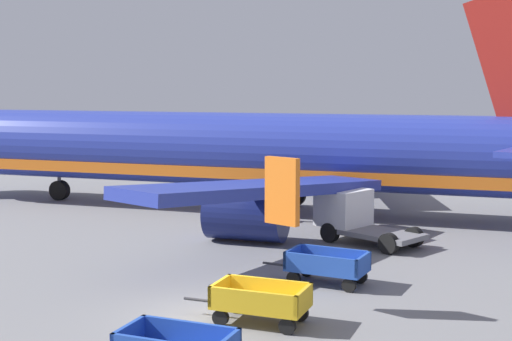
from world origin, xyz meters
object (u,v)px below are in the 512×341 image
object	(u,v)px
airplane	(256,152)
baggage_cart_second_in_row	(260,301)
service_truck_beside_carts	(353,215)
baggage_cart_third_in_row	(327,266)

from	to	relation	value
airplane	baggage_cart_second_in_row	size ratio (longest dim) A/B	10.36
airplane	service_truck_beside_carts	xyz separation A→B (m)	(5.02, -6.12, -1.95)
baggage_cart_second_in_row	airplane	bearing A→B (deg)	99.53
baggage_cart_second_in_row	service_truck_beside_carts	xyz separation A→B (m)	(2.20, 10.70, 0.50)
airplane	baggage_cart_third_in_row	xyz separation A→B (m)	(4.36, -12.71, -2.45)
baggage_cart_second_in_row	baggage_cart_third_in_row	world-z (taller)	same
airplane	baggage_cart_second_in_row	bearing A→B (deg)	-80.47
airplane	baggage_cart_third_in_row	distance (m)	13.66
baggage_cart_third_in_row	service_truck_beside_carts	distance (m)	6.64
airplane	service_truck_beside_carts	world-z (taller)	airplane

